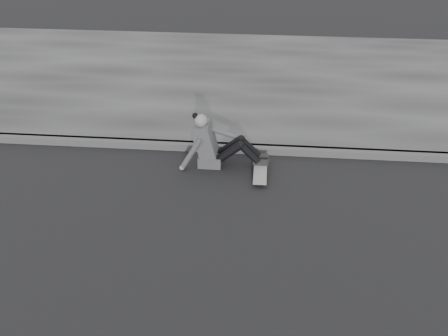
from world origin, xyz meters
name	(u,v)px	position (x,y,z in m)	size (l,w,h in m)	color
curb	(424,156)	(0.00, 2.58, 0.06)	(24.00, 0.16, 0.12)	#4B4B4B
sidewalk	(389,84)	(0.00, 5.60, 0.06)	(24.00, 6.00, 0.12)	#3E3E3E
skateboard	(260,171)	(-2.62, 1.90, 0.07)	(0.20, 0.78, 0.09)	#A9A9A3
seated_woman	(214,144)	(-3.35, 2.14, 0.36)	(1.38, 0.46, 0.88)	#48484A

